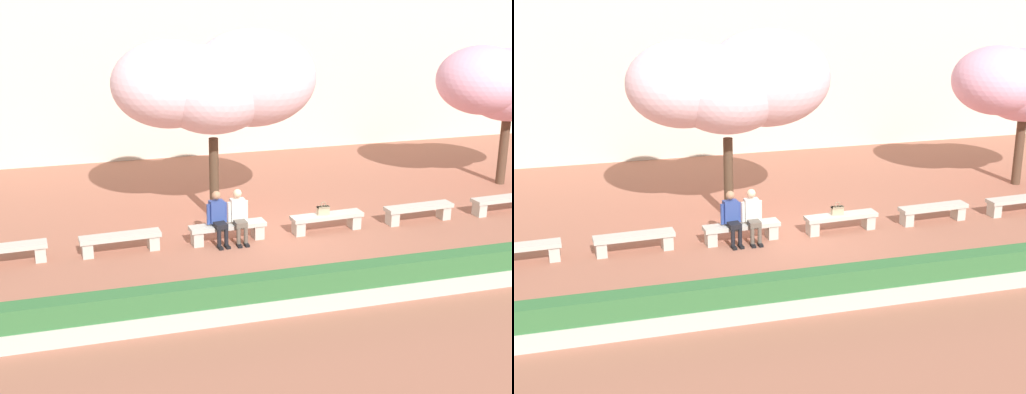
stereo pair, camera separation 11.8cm
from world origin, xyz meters
The scene contains 14 objects.
ground_plane centered at (0.00, 0.00, 0.00)m, with size 100.00×100.00×0.00m, color #9E604C.
building_facade centered at (0.00, 10.41, 4.13)m, with size 29.35×4.00×8.27m, color beige.
stone_bench_west_end centered at (-6.40, 0.00, 0.31)m, with size 1.89×0.51×0.45m.
stone_bench_near_west centered at (-3.84, 0.00, 0.31)m, with size 1.89×0.51×0.45m.
stone_bench_center centered at (-1.28, 0.00, 0.31)m, with size 1.89×0.51×0.45m.
stone_bench_near_east centered at (1.28, 0.00, 0.31)m, with size 1.89×0.51×0.45m.
stone_bench_east_end centered at (3.84, 0.00, 0.31)m, with size 1.89×0.51×0.45m.
stone_bench_far_east centered at (6.40, 0.00, 0.31)m, with size 1.89×0.51×0.45m.
person_seated_left centered at (-1.53, -0.05, 0.70)m, with size 0.51×0.71×1.29m.
person_seated_right centered at (-1.02, -0.05, 0.70)m, with size 0.51×0.68×1.29m.
handbag centered at (1.17, 0.00, 0.58)m, with size 0.30×0.15×0.34m.
cherry_tree_main centered at (-1.11, 1.91, 3.54)m, with size 5.20×3.43×4.90m.
cherry_tree_secondary centered at (7.84, 2.49, 3.09)m, with size 4.36×2.67×4.21m.
planter_hedge_foreground centered at (0.00, -3.92, 0.39)m, with size 17.80×0.50×0.80m.
Camera 2 is at (-5.02, -15.70, 6.29)m, focal length 50.00 mm.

